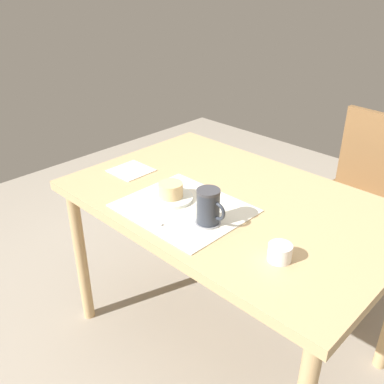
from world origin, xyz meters
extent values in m
cube|color=#9E9384|center=(0.00, 0.00, -0.01)|extent=(4.40, 4.40, 0.02)
cylinder|color=tan|center=(-0.55, -0.34, 0.33)|extent=(0.05, 0.05, 0.67)
cylinder|color=tan|center=(-0.55, 0.34, 0.33)|extent=(0.05, 0.05, 0.67)
cube|color=tan|center=(0.00, 0.00, 0.69)|extent=(1.20, 0.78, 0.04)
cylinder|color=brown|center=(0.34, 0.47, 0.22)|extent=(0.04, 0.04, 0.43)
cylinder|color=brown|center=(-0.02, 0.50, 0.22)|extent=(0.04, 0.04, 0.43)
cylinder|color=brown|center=(0.01, 0.86, 0.22)|extent=(0.04, 0.04, 0.43)
cube|color=brown|center=(0.17, 0.66, 0.45)|extent=(0.45, 0.45, 0.04)
cube|color=brown|center=(0.19, 0.86, 0.67)|extent=(0.39, 0.06, 0.40)
cube|color=silver|center=(-0.07, -0.17, 0.71)|extent=(0.42, 0.36, 0.00)
cylinder|color=silver|center=(-0.15, -0.16, 0.72)|extent=(0.16, 0.16, 0.01)
cylinder|color=#E5BC7F|center=(-0.15, -0.16, 0.75)|extent=(0.09, 0.09, 0.05)
cylinder|color=#99999E|center=(0.06, -0.19, 0.71)|extent=(0.09, 0.09, 0.00)
cylinder|color=#2D333D|center=(0.06, -0.19, 0.77)|extent=(0.07, 0.07, 0.11)
cylinder|color=#3D3D42|center=(0.06, -0.19, 0.83)|extent=(0.08, 0.08, 0.01)
torus|color=#2D333D|center=(0.10, -0.19, 0.77)|extent=(0.06, 0.01, 0.06)
cylinder|color=silver|center=(-0.10, -0.32, 0.71)|extent=(0.13, 0.03, 0.01)
cube|color=silver|center=(-0.45, -0.11, 0.71)|extent=(0.15, 0.15, 0.00)
cylinder|color=white|center=(0.33, -0.19, 0.73)|extent=(0.07, 0.07, 0.05)
camera|label=1|loc=(0.85, -1.08, 1.45)|focal=40.00mm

